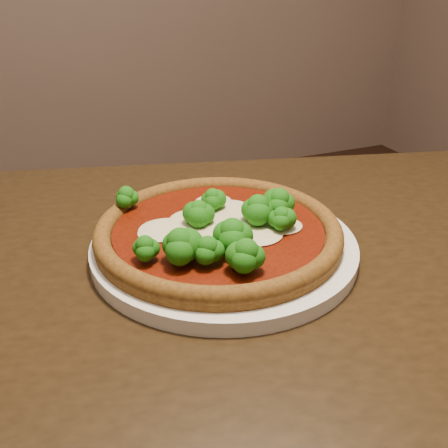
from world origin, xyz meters
name	(u,v)px	position (x,y,z in m)	size (l,w,h in m)	color
dining_table	(270,334)	(0.02, -0.13, 0.65)	(1.35, 1.03, 0.75)	black
plate	(224,246)	(-0.02, -0.08, 0.76)	(0.33, 0.33, 0.02)	white
pizza	(219,229)	(-0.03, -0.07, 0.78)	(0.31, 0.31, 0.06)	brown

